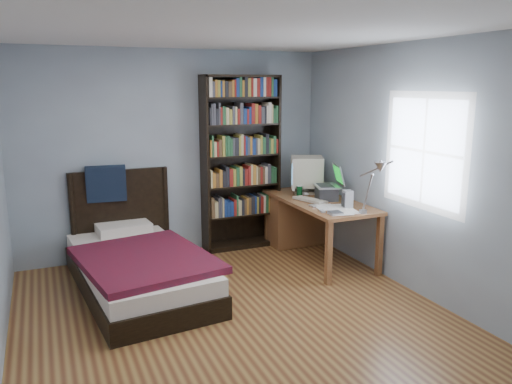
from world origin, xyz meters
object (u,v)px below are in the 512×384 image
(soda_can, at_px, (299,191))
(speaker, at_px, (347,199))
(crt_monitor, at_px, (306,172))
(bed, at_px, (136,264))
(keyboard, at_px, (310,200))
(desk_lamp, at_px, (378,173))
(bookshelf, at_px, (241,163))
(laptop, at_px, (328,190))
(desk, at_px, (300,216))

(soda_can, bearing_deg, speaker, -73.58)
(crt_monitor, relative_size, bed, 0.24)
(keyboard, relative_size, speaker, 2.12)
(desk_lamp, distance_m, bookshelf, 2.04)
(crt_monitor, xyz_separation_m, bed, (-2.23, -0.44, -0.74))
(crt_monitor, height_order, keyboard, crt_monitor)
(speaker, distance_m, soda_can, 0.76)
(desk_lamp, bearing_deg, bed, 152.96)
(speaker, distance_m, bed, 2.40)
(crt_monitor, distance_m, speaker, 0.90)
(speaker, xyz_separation_m, bookshelf, (-0.78, 1.25, 0.28))
(desk_lamp, bearing_deg, crt_monitor, 87.68)
(laptop, xyz_separation_m, speaker, (-0.01, -0.44, -0.02))
(crt_monitor, bearing_deg, soda_can, -137.30)
(desk, bearing_deg, bed, -167.69)
(keyboard, height_order, speaker, speaker)
(crt_monitor, bearing_deg, laptop, -81.71)
(bookshelf, bearing_deg, soda_can, -43.00)
(desk, bearing_deg, speaker, -84.59)
(crt_monitor, distance_m, desk_lamp, 1.57)
(desk, xyz_separation_m, bed, (-2.20, -0.48, -0.17))
(crt_monitor, distance_m, bookshelf, 0.83)
(speaker, xyz_separation_m, soda_can, (-0.21, 0.73, -0.03))
(soda_can, bearing_deg, laptop, -51.55)
(keyboard, height_order, soda_can, soda_can)
(laptop, relative_size, soda_can, 3.31)
(desk, xyz_separation_m, speaker, (0.09, -0.92, 0.41))
(desk_lamp, bearing_deg, laptop, 83.46)
(desk, bearing_deg, desk_lamp, -90.92)
(bookshelf, bearing_deg, desk, -25.68)
(desk_lamp, bearing_deg, desk, 89.08)
(soda_can, relative_size, bed, 0.06)
(keyboard, xyz_separation_m, bed, (-2.06, -0.01, -0.49))
(soda_can, distance_m, bed, 2.16)
(crt_monitor, relative_size, speaker, 2.77)
(laptop, xyz_separation_m, desk_lamp, (-0.13, -1.11, 0.40))
(soda_can, bearing_deg, desk, 56.80)
(keyboard, bearing_deg, desk, 55.50)
(bed, bearing_deg, laptop, -0.06)
(desk, xyz_separation_m, soda_can, (-0.13, -0.19, 0.38))
(keyboard, distance_m, soda_can, 0.28)
(desk, relative_size, bookshelf, 0.74)
(soda_can, distance_m, bookshelf, 0.83)
(keyboard, xyz_separation_m, bookshelf, (-0.56, 0.80, 0.36))
(keyboard, height_order, bookshelf, bookshelf)
(crt_monitor, xyz_separation_m, laptop, (0.06, -0.44, -0.15))
(desk, height_order, laptop, laptop)
(crt_monitor, relative_size, bookshelf, 0.25)
(desk, relative_size, soda_can, 12.73)
(bed, bearing_deg, bookshelf, 28.38)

